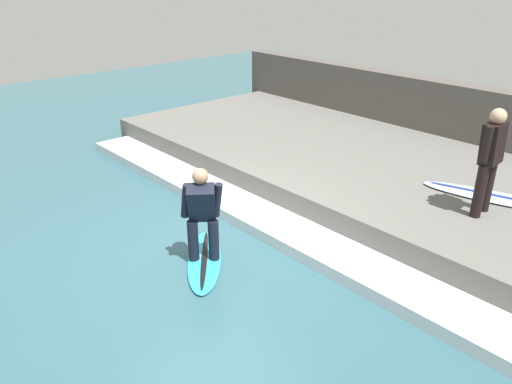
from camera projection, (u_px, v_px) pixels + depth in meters
ground_plane at (212, 252)px, 7.25m from camera, size 28.00×28.00×0.00m
concrete_ledge at (369, 171)px, 9.41m from camera, size 4.40×11.07×0.53m
back_wall at (440, 119)px, 10.68m from camera, size 0.50×11.62×1.62m
wave_foam_crest at (269, 222)px, 7.90m from camera, size 0.78×10.51×0.19m
surfboard_riding at (204, 260)px, 6.99m from camera, size 1.41×1.58×0.07m
surfer_riding at (202, 211)px, 6.67m from camera, size 0.55×0.56×1.35m
surfer_waiting_near at (490, 157)px, 6.86m from camera, size 0.53×0.26×1.55m
surfboard_waiting_near at (491, 196)px, 7.67m from camera, size 1.01×2.10×0.07m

